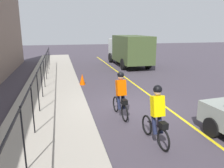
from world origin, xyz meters
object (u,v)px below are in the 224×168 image
box_truck_background (129,49)px  traffic_cone_near (82,79)px  cyclist_lead (121,95)px  cyclist_follow (157,115)px

box_truck_background → traffic_cone_near: 8.00m
cyclist_lead → cyclist_follow: 2.28m
cyclist_lead → traffic_cone_near: (5.54, 0.93, -0.57)m
cyclist_follow → box_truck_background: 14.37m
cyclist_follow → traffic_cone_near: size_ratio=2.69×
cyclist_lead → traffic_cone_near: cyclist_lead is taller
traffic_cone_near → cyclist_lead: bearing=-170.4°
cyclist_lead → box_truck_background: 12.38m
cyclist_follow → box_truck_background: size_ratio=0.27×
cyclist_lead → cyclist_follow: size_ratio=1.00×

